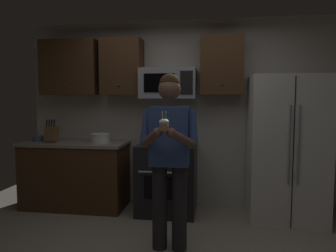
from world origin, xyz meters
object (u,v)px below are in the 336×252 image
Objects in this scene: cupcake at (164,125)px; oven_range at (167,178)px; knife_block at (52,134)px; bowl_large_white at (100,138)px; person at (169,152)px; refrigerator at (286,149)px; microwave at (168,84)px; bowl_small_colored at (39,138)px.

oven_range is at bearing 97.48° from cupcake.
knife_block is 1.19× the size of bowl_large_white.
knife_block is 1.84× the size of cupcake.
person is at bearing 90.00° from cupcake.
person reaches higher than cupcake.
refrigerator is 2.43m from bowl_large_white.
microwave is 4.73× the size of bowl_small_colored.
microwave is 1.38m from person.
microwave is at bearing 5.26° from knife_block.
knife_block is 0.18× the size of person.
oven_range is 0.52× the size of refrigerator.
microwave is 2.74× the size of bowl_large_white.
cupcake is (-1.32, -1.33, 0.39)m from refrigerator.
bowl_small_colored is 0.90× the size of cupcake.
cupcake is at bearing -36.77° from knife_block.
refrigerator is 10.35× the size of cupcake.
cupcake is at bearing -83.11° from microwave.
knife_block is at bearing 179.82° from refrigerator.
microwave is at bearing 89.98° from oven_range.
refrigerator is 3.36m from bowl_small_colored.
oven_range is 1.61m from cupcake.
cupcake is (-0.00, -0.33, 0.30)m from person.
microwave is 1.56m from cupcake.
knife_block is at bearing -178.96° from oven_range.
refrigerator is 6.68× the size of bowl_large_white.
knife_block reaches higher than bowl_small_colored.
refrigerator is (1.50, -0.04, 0.44)m from oven_range.
cupcake reaches higher than oven_range.
knife_block reaches higher than bowl_large_white.
bowl_small_colored is (-1.86, -0.08, -0.76)m from microwave.
oven_range is 1.06m from bowl_large_white.
refrigerator is at bearing -1.41° from bowl_small_colored.
microwave is 0.41× the size of refrigerator.
cupcake is (1.80, -1.34, 0.26)m from knife_block.
bowl_small_colored reaches higher than oven_range.
knife_block is at bearing 150.57° from person.
bowl_small_colored is (-0.24, 0.07, -0.08)m from knife_block.
bowl_small_colored is at bearing 163.11° from knife_block.
knife_block is at bearing 143.23° from cupcake.
microwave is 4.26× the size of cupcake.
bowl_small_colored is at bearing 178.66° from oven_range.
microwave is 2.01m from bowl_small_colored.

